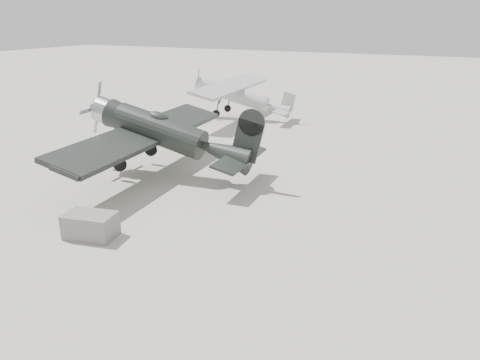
# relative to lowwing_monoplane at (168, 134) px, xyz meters

# --- Properties ---
(ground) EXTENTS (160.00, 160.00, 0.00)m
(ground) POSITION_rel_lowwing_monoplane_xyz_m (4.74, -4.12, -1.95)
(ground) COLOR #ABA798
(ground) RESTS_ON ground
(lowwing_monoplane) EXTENTS (8.18, 11.43, 3.69)m
(lowwing_monoplane) POSITION_rel_lowwing_monoplane_xyz_m (0.00, 0.00, 0.00)
(lowwing_monoplane) COLOR black
(lowwing_monoplane) RESTS_ON ground
(highwing_monoplane) EXTENTS (7.24, 10.21, 2.89)m
(highwing_monoplane) POSITION_rel_lowwing_monoplane_xyz_m (-2.61, 12.59, -0.14)
(highwing_monoplane) COLOR #A4A6A9
(highwing_monoplane) RESTS_ON ground
(equipment_block) EXTENTS (1.77, 1.29, 0.81)m
(equipment_block) POSITION_rel_lowwing_monoplane_xyz_m (1.15, -6.30, -1.55)
(equipment_block) COLOR slate
(equipment_block) RESTS_ON ground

